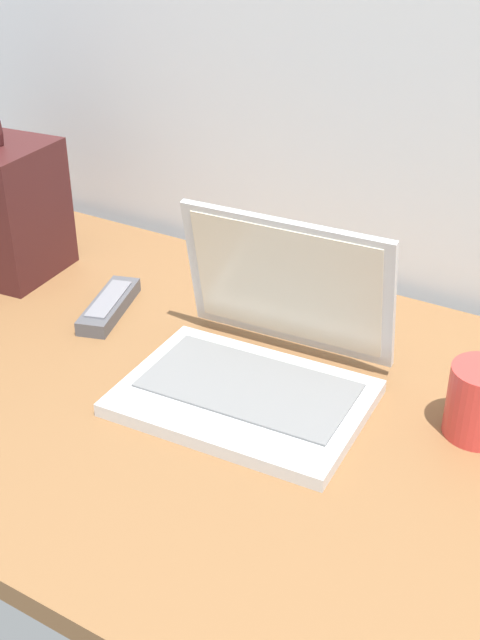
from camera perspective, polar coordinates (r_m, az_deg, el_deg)
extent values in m
cube|color=brown|center=(1.06, -0.38, -6.21)|extent=(1.60, 0.76, 0.03)
cube|color=silver|center=(1.04, 0.24, -5.56)|extent=(0.32, 0.24, 0.02)
cube|color=slate|center=(1.04, 0.62, -4.66)|extent=(0.28, 0.16, 0.00)
cube|color=silver|center=(1.08, 3.38, 2.63)|extent=(0.30, 0.07, 0.20)
cube|color=beige|center=(1.08, 3.25, 2.56)|extent=(0.27, 0.05, 0.17)
cylinder|color=red|center=(1.01, 16.69, -5.57)|extent=(0.08, 0.08, 0.09)
cube|color=#4C4C51|center=(1.26, -9.27, 0.99)|extent=(0.09, 0.17, 0.02)
cube|color=slate|center=(1.25, -9.31, 1.50)|extent=(0.07, 0.12, 0.00)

